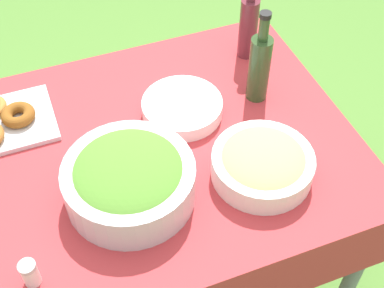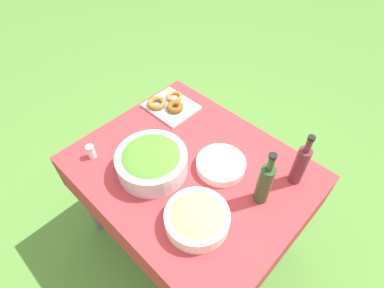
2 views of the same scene
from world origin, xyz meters
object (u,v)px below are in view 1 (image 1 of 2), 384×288
at_px(pasta_bowl, 263,163).
at_px(donut_platter, 2,122).
at_px(wine_bottle, 249,25).
at_px(plate_stack, 182,108).
at_px(salad_bowl, 129,179).
at_px(olive_oil_bottle, 259,66).

height_order(pasta_bowl, donut_platter, pasta_bowl).
relative_size(pasta_bowl, donut_platter, 0.98).
bearing_deg(wine_bottle, plate_stack, -147.74).
height_order(salad_bowl, plate_stack, salad_bowl).
height_order(plate_stack, wine_bottle, wine_bottle).
relative_size(plate_stack, olive_oil_bottle, 0.79).
bearing_deg(plate_stack, donut_platter, 165.05).
distance_m(donut_platter, wine_bottle, 0.83).
bearing_deg(olive_oil_bottle, wine_bottle, 73.87).
height_order(pasta_bowl, wine_bottle, wine_bottle).
relative_size(salad_bowl, pasta_bowl, 1.24).
bearing_deg(pasta_bowl, plate_stack, 111.86).
relative_size(salad_bowl, donut_platter, 1.22).
xyz_separation_m(salad_bowl, wine_bottle, (0.54, 0.43, 0.05)).
distance_m(pasta_bowl, plate_stack, 0.33).
relative_size(pasta_bowl, wine_bottle, 0.93).
distance_m(salad_bowl, wine_bottle, 0.70).
distance_m(salad_bowl, plate_stack, 0.34).
distance_m(pasta_bowl, olive_oil_bottle, 0.33).
height_order(salad_bowl, donut_platter, salad_bowl).
relative_size(donut_platter, plate_stack, 1.16).
distance_m(olive_oil_bottle, wine_bottle, 0.21).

